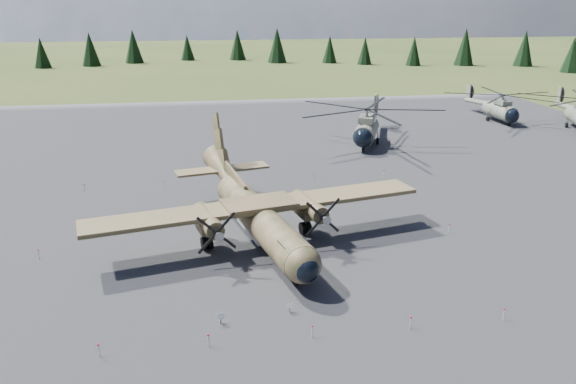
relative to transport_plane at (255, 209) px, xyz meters
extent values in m
plane|color=#515827|center=(-0.19, -1.43, -2.60)|extent=(500.00, 500.00, 0.00)
cube|color=slate|center=(-0.19, 8.57, -2.60)|extent=(120.00, 120.00, 0.04)
cylinder|color=#3D4023|center=(0.32, -1.42, -0.43)|extent=(6.26, 17.13, 2.64)
sphere|color=#3D4023|center=(2.16, -9.70, -0.43)|extent=(3.09, 3.09, 2.59)
sphere|color=black|center=(2.27, -10.21, -0.48)|extent=(2.27, 2.27, 1.90)
cube|color=black|center=(1.83, -8.23, 0.27)|extent=(2.17, 1.88, 0.52)
cone|color=#3D4023|center=(-2.10, 9.43, 0.56)|extent=(3.93, 6.88, 3.97)
cube|color=#A7AAAC|center=(0.11, -0.50, -1.52)|extent=(2.98, 5.91, 0.47)
cube|color=#34361C|center=(0.21, -0.96, 0.65)|extent=(27.37, 9.07, 0.33)
cube|color=#3D4023|center=(0.21, -0.96, 0.86)|extent=(6.26, 4.54, 0.33)
cylinder|color=#3D4023|center=(-3.86, -2.16, 0.13)|extent=(2.44, 5.09, 1.41)
cube|color=#3D4023|center=(-4.03, -1.43, -0.48)|extent=(2.08, 3.43, 0.75)
cone|color=gray|center=(-3.20, -5.15, 0.13)|extent=(0.88, 0.98, 0.72)
cylinder|color=black|center=(-4.03, -1.43, -2.08)|extent=(1.03, 1.19, 1.04)
cylinder|color=#3D4023|center=(4.42, -0.32, 0.13)|extent=(2.44, 5.09, 1.41)
cube|color=#3D4023|center=(4.25, 0.42, -0.48)|extent=(2.08, 3.43, 0.75)
cone|color=gray|center=(5.08, -3.31, 0.13)|extent=(0.88, 0.98, 0.72)
cylinder|color=black|center=(4.25, 0.42, -2.08)|extent=(1.03, 1.19, 1.04)
cube|color=#3D4023|center=(-1.32, 5.93, 1.12)|extent=(1.80, 7.00, 1.58)
cube|color=#34361C|center=(-2.20, 9.89, 0.60)|extent=(9.28, 3.99, 0.21)
cylinder|color=gray|center=(1.91, -8.60, -1.40)|extent=(0.16, 0.16, 0.85)
cylinder|color=black|center=(1.91, -8.60, -2.08)|extent=(0.51, 0.93, 0.88)
cylinder|color=gray|center=(17.96, 28.93, -0.59)|extent=(5.51, 8.28, 2.72)
sphere|color=black|center=(16.46, 25.31, -0.64)|extent=(3.27, 3.27, 2.50)
sphere|color=gray|center=(19.45, 32.55, -0.59)|extent=(3.27, 3.27, 2.50)
cube|color=gray|center=(17.79, 28.53, 1.15)|extent=(3.04, 3.92, 0.82)
cylinder|color=gray|center=(17.79, 28.53, 1.97)|extent=(0.51, 0.51, 1.09)
cylinder|color=gray|center=(21.01, 36.32, -0.21)|extent=(4.39, 8.93, 1.56)
cube|color=gray|center=(22.57, 40.09, 1.15)|extent=(0.80, 1.50, 2.61)
cylinder|color=black|center=(22.92, 39.95, 1.15)|extent=(1.14, 2.64, 2.83)
cylinder|color=black|center=(16.71, 25.91, -2.16)|extent=(0.56, 0.80, 0.74)
cylinder|color=black|center=(17.10, 30.70, -2.16)|extent=(0.63, 0.93, 0.87)
cylinder|color=gray|center=(17.10, 30.70, -1.59)|extent=(0.20, 0.20, 1.58)
cylinder|color=black|center=(19.81, 29.57, -2.16)|extent=(0.63, 0.93, 0.87)
cylinder|color=gray|center=(19.81, 29.57, -1.59)|extent=(0.20, 0.20, 1.58)
cylinder|color=gray|center=(43.66, 40.56, -0.82)|extent=(2.63, 7.01, 2.41)
sphere|color=black|center=(43.77, 37.09, -0.87)|extent=(2.29, 2.29, 2.22)
sphere|color=gray|center=(43.55, 44.02, -0.82)|extent=(2.29, 2.29, 2.22)
cube|color=gray|center=(43.67, 40.17, 0.72)|extent=(1.74, 3.13, 0.72)
cylinder|color=gray|center=(43.67, 40.17, 1.45)|extent=(0.36, 0.36, 0.96)
cylinder|color=gray|center=(43.43, 47.63, -0.48)|extent=(1.07, 8.25, 1.38)
cube|color=gray|center=(43.32, 51.24, 0.72)|extent=(0.25, 1.35, 2.31)
cylinder|color=black|center=(43.66, 51.25, 0.72)|extent=(0.14, 2.51, 2.50)
cylinder|color=black|center=(43.75, 37.67, -2.21)|extent=(0.29, 0.66, 0.66)
cylinder|color=black|center=(42.32, 41.67, -2.21)|extent=(0.31, 0.78, 0.77)
cylinder|color=gray|center=(42.32, 41.67, -1.71)|extent=(0.14, 0.14, 1.40)
cylinder|color=black|center=(44.92, 41.75, -2.21)|extent=(0.31, 0.78, 0.77)
cylinder|color=gray|center=(44.92, 41.75, -1.71)|extent=(0.14, 0.14, 1.40)
sphere|color=gray|center=(54.04, 37.06, -0.71)|extent=(2.96, 2.96, 2.35)
cylinder|color=gray|center=(55.20, 40.72, -0.35)|extent=(3.47, 8.59, 1.46)
cube|color=gray|center=(56.36, 44.37, 0.93)|extent=(0.65, 1.43, 2.46)
cylinder|color=black|center=(56.71, 44.27, 0.93)|extent=(0.86, 2.56, 2.66)
cylinder|color=black|center=(51.98, 35.14, -2.19)|extent=(0.54, 0.87, 0.82)
cylinder|color=gray|center=(51.98, 35.14, -1.65)|extent=(0.18, 0.18, 1.48)
cube|color=gray|center=(-3.42, -12.59, -2.31)|extent=(0.10, 0.10, 0.57)
cube|color=silver|center=(-3.42, -12.64, -2.04)|extent=(0.49, 0.29, 0.32)
cube|color=gray|center=(0.95, -11.94, -2.36)|extent=(0.07, 0.07, 0.49)
cube|color=silver|center=(0.95, -11.98, -2.12)|extent=(0.40, 0.19, 0.27)
cylinder|color=silver|center=(-10.19, -14.93, -2.20)|extent=(0.07, 0.07, 0.80)
cylinder|color=red|center=(-10.19, -14.93, -1.80)|extent=(0.12, 0.12, 0.10)
cylinder|color=silver|center=(-4.19, -14.93, -2.20)|extent=(0.07, 0.07, 0.80)
cylinder|color=red|center=(-4.19, -14.93, -1.80)|extent=(0.12, 0.12, 0.10)
cylinder|color=silver|center=(1.81, -14.93, -2.20)|extent=(0.07, 0.07, 0.80)
cylinder|color=red|center=(1.81, -14.93, -1.80)|extent=(0.12, 0.12, 0.10)
cylinder|color=silver|center=(7.81, -14.93, -2.20)|extent=(0.07, 0.07, 0.80)
cylinder|color=red|center=(7.81, -14.93, -1.80)|extent=(0.12, 0.12, 0.10)
cylinder|color=silver|center=(13.81, -14.93, -2.20)|extent=(0.07, 0.07, 0.80)
cylinder|color=red|center=(13.81, -14.93, -1.80)|extent=(0.12, 0.12, 0.10)
cylinder|color=silver|center=(-16.19, 14.57, -2.20)|extent=(0.07, 0.07, 0.80)
cylinder|color=red|center=(-16.19, 14.57, -1.80)|extent=(0.12, 0.12, 0.10)
cylinder|color=silver|center=(-8.19, 14.57, -2.20)|extent=(0.07, 0.07, 0.80)
cylinder|color=red|center=(-8.19, 14.57, -1.80)|extent=(0.12, 0.12, 0.10)
cylinder|color=silver|center=(-0.19, 14.57, -2.20)|extent=(0.07, 0.07, 0.80)
cylinder|color=red|center=(-0.19, 14.57, -1.80)|extent=(0.12, 0.12, 0.10)
cylinder|color=silver|center=(7.81, 14.57, -2.20)|extent=(0.07, 0.07, 0.80)
cylinder|color=red|center=(7.81, 14.57, -1.80)|extent=(0.12, 0.12, 0.10)
cylinder|color=silver|center=(15.81, 14.57, -2.20)|extent=(0.07, 0.07, 0.80)
cylinder|color=red|center=(15.81, 14.57, -1.80)|extent=(0.12, 0.12, 0.10)
cylinder|color=silver|center=(-16.69, -1.43, -2.20)|extent=(0.07, 0.07, 0.80)
cylinder|color=red|center=(-16.69, -1.43, -1.80)|extent=(0.12, 0.12, 0.10)
cylinder|color=silver|center=(16.31, -1.43, -2.20)|extent=(0.07, 0.07, 0.80)
cylinder|color=red|center=(16.31, -1.43, -1.80)|extent=(0.12, 0.12, 0.10)
cone|color=black|center=(96.89, 99.93, 2.20)|extent=(5.37, 5.37, 9.59)
cone|color=black|center=(92.80, 116.88, 2.60)|extent=(5.82, 5.82, 10.40)
cone|color=black|center=(76.13, 121.68, 2.90)|extent=(6.16, 6.16, 10.99)
cone|color=black|center=(60.66, 123.42, 1.67)|extent=(4.79, 4.79, 8.55)
cone|color=black|center=(46.95, 128.83, 1.50)|extent=(4.59, 4.59, 8.19)
cone|color=black|center=(37.24, 134.91, 1.60)|extent=(4.70, 4.70, 8.39)
cone|color=black|center=(20.95, 138.18, 2.77)|extent=(6.01, 6.01, 10.74)
cone|color=black|center=(9.18, 148.92, 2.26)|extent=(5.44, 5.44, 9.72)
cone|color=black|center=(-7.25, 150.00, 1.46)|extent=(4.55, 4.55, 8.12)
cone|color=black|center=(-23.85, 144.06, 2.53)|extent=(5.74, 5.74, 10.26)
cone|color=black|center=(-35.76, 137.06, 2.35)|extent=(5.54, 5.54, 9.90)
cone|color=black|center=(-48.91, 133.81, 1.75)|extent=(4.87, 4.87, 8.70)
camera|label=1|loc=(-3.99, -42.65, 16.10)|focal=35.00mm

